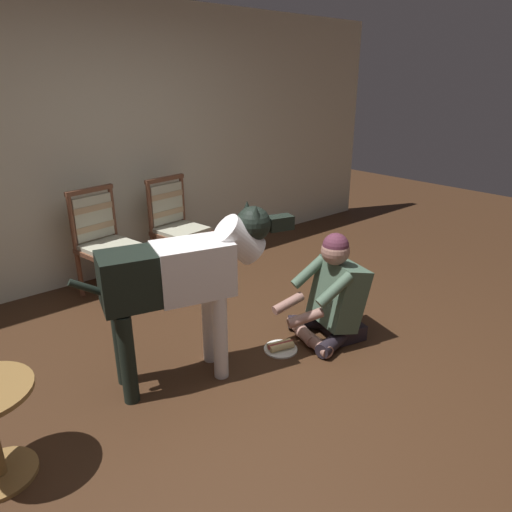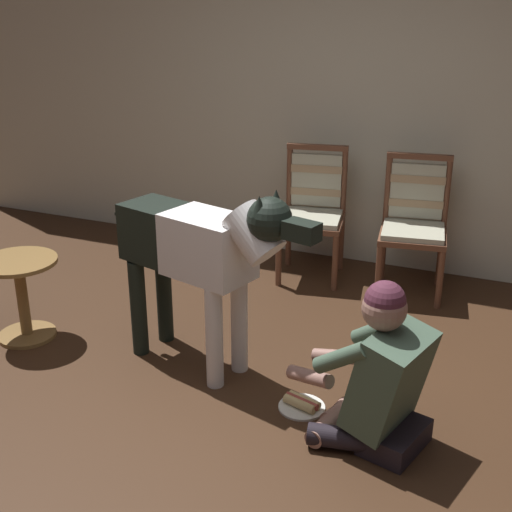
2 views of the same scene
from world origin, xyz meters
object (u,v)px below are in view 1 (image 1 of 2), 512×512
object	(u,v)px
large_dog	(185,275)
dining_chair_left_of_pair	(103,237)
dining_chair_right_of_pair	(175,222)
hot_dog_on_plate	(281,347)
person_sitting_on_floor	(332,296)

from	to	relation	value
large_dog	dining_chair_left_of_pair	bearing A→B (deg)	85.63
dining_chair_left_of_pair	dining_chair_right_of_pair	xyz separation A→B (m)	(0.75, 0.00, 0.00)
hot_dog_on_plate	dining_chair_right_of_pair	bearing A→B (deg)	83.40
dining_chair_left_of_pair	hot_dog_on_plate	bearing A→B (deg)	-72.82
dining_chair_right_of_pair	hot_dog_on_plate	distance (m)	1.86
dining_chair_left_of_pair	large_dog	xyz separation A→B (m)	(-0.12, -1.60, 0.19)
dining_chair_left_of_pair	person_sitting_on_floor	bearing A→B (deg)	-62.77
large_dog	hot_dog_on_plate	bearing A→B (deg)	-14.92
dining_chair_left_of_pair	person_sitting_on_floor	xyz separation A→B (m)	(0.97, -1.89, -0.19)
hot_dog_on_plate	person_sitting_on_floor	bearing A→B (deg)	-14.92
dining_chair_right_of_pair	hot_dog_on_plate	xyz separation A→B (m)	(-0.21, -1.78, -0.52)
person_sitting_on_floor	large_dog	world-z (taller)	large_dog
hot_dog_on_plate	large_dog	bearing A→B (deg)	165.08
dining_chair_right_of_pair	large_dog	size ratio (longest dim) A/B	0.70
dining_chair_right_of_pair	person_sitting_on_floor	size ratio (longest dim) A/B	1.16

